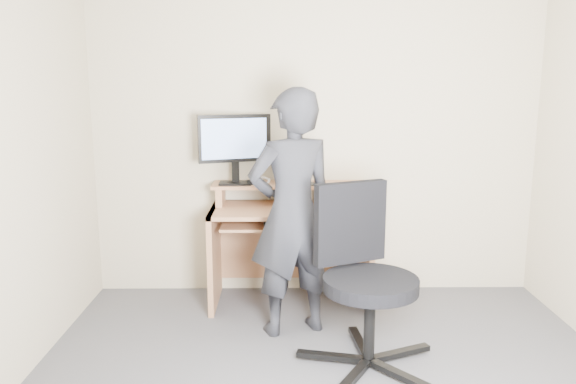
{
  "coord_description": "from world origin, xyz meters",
  "views": [
    {
      "loc": [
        -0.27,
        -2.66,
        1.68
      ],
      "look_at": [
        -0.22,
        1.05,
        0.95
      ],
      "focal_mm": 35.0,
      "sensor_mm": 36.0,
      "label": 1
    }
  ],
  "objects_px": {
    "desk": "(290,231)",
    "monitor": "(235,143)",
    "person": "(292,213)",
    "office_chair": "(363,271)"
  },
  "relations": [
    {
      "from": "desk",
      "to": "monitor",
      "type": "bearing_deg",
      "value": 175.11
    },
    {
      "from": "desk",
      "to": "person",
      "type": "xyz_separation_m",
      "value": [
        0.0,
        -0.58,
        0.28
      ]
    },
    {
      "from": "desk",
      "to": "monitor",
      "type": "height_order",
      "value": "monitor"
    },
    {
      "from": "person",
      "to": "monitor",
      "type": "bearing_deg",
      "value": -76.28
    },
    {
      "from": "desk",
      "to": "monitor",
      "type": "xyz_separation_m",
      "value": [
        -0.42,
        0.04,
        0.68
      ]
    },
    {
      "from": "desk",
      "to": "person",
      "type": "relative_size",
      "value": 0.73
    },
    {
      "from": "office_chair",
      "to": "person",
      "type": "xyz_separation_m",
      "value": [
        -0.42,
        0.44,
        0.25
      ]
    },
    {
      "from": "person",
      "to": "office_chair",
      "type": "bearing_deg",
      "value": 112.65
    },
    {
      "from": "desk",
      "to": "office_chair",
      "type": "relative_size",
      "value": 1.13
    },
    {
      "from": "desk",
      "to": "office_chair",
      "type": "bearing_deg",
      "value": -67.84
    }
  ]
}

